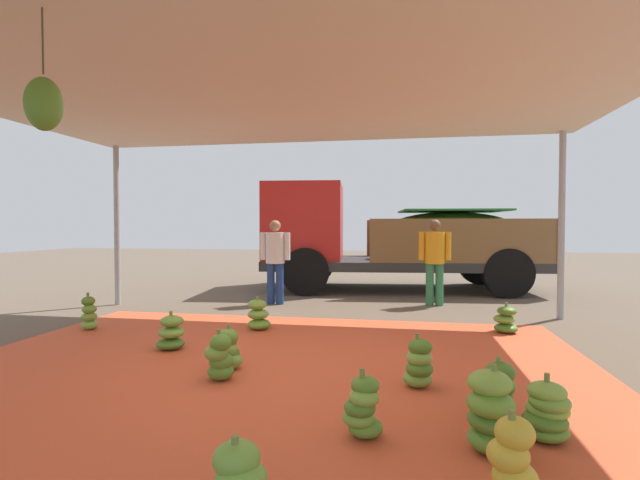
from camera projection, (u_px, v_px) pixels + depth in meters
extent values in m
plane|color=brown|center=(317.00, 314.00, 7.59)|extent=(40.00, 40.00, 0.00)
cube|color=#D1512D|center=(264.00, 370.00, 4.64)|extent=(6.72, 5.31, 0.01)
cylinder|color=#9EA0A5|center=(117.00, 226.00, 8.50)|extent=(0.10, 0.10, 2.91)
cylinder|color=#9EA0A5|center=(562.00, 226.00, 7.19)|extent=(0.10, 0.10, 2.91)
cube|color=beige|center=(263.00, 74.00, 4.55)|extent=(8.00, 7.00, 0.06)
cylinder|color=#4C422D|center=(43.00, 41.00, 3.11)|extent=(0.01, 0.01, 0.44)
ellipsoid|color=#518428|center=(44.00, 104.00, 3.12)|extent=(0.24, 0.24, 0.36)
ellipsoid|color=#477523|center=(170.00, 343.00, 5.41)|extent=(0.42, 0.42, 0.13)
ellipsoid|color=#75A83D|center=(172.00, 332.00, 5.41)|extent=(0.42, 0.42, 0.13)
ellipsoid|color=#6B9E38|center=(172.00, 321.00, 5.40)|extent=(0.34, 0.34, 0.13)
cylinder|color=olive|center=(171.00, 316.00, 5.39)|extent=(0.04, 0.04, 0.12)
ellipsoid|color=#75A83D|center=(90.00, 325.00, 6.44)|extent=(0.29, 0.29, 0.13)
ellipsoid|color=#6B9E38|center=(89.00, 317.00, 6.44)|extent=(0.29, 0.29, 0.13)
ellipsoid|color=#6B9E38|center=(89.00, 309.00, 6.44)|extent=(0.27, 0.27, 0.13)
ellipsoid|color=#518428|center=(88.00, 301.00, 6.44)|extent=(0.21, 0.21, 0.13)
cylinder|color=olive|center=(88.00, 297.00, 6.42)|extent=(0.04, 0.04, 0.12)
ellipsoid|color=#6B9E38|center=(241.00, 479.00, 2.18)|extent=(0.29, 0.29, 0.17)
ellipsoid|color=#6B9E38|center=(237.00, 459.00, 2.20)|extent=(0.30, 0.30, 0.17)
cylinder|color=olive|center=(235.00, 448.00, 2.18)|extent=(0.04, 0.04, 0.12)
ellipsoid|color=#6B9E38|center=(417.00, 378.00, 4.15)|extent=(0.29, 0.29, 0.15)
ellipsoid|color=#477523|center=(419.00, 369.00, 4.12)|extent=(0.34, 0.34, 0.15)
ellipsoid|color=#75A83D|center=(419.00, 358.00, 4.12)|extent=(0.32, 0.32, 0.15)
ellipsoid|color=#477523|center=(420.00, 347.00, 4.13)|extent=(0.25, 0.25, 0.15)
cylinder|color=olive|center=(417.00, 340.00, 4.13)|extent=(0.04, 0.04, 0.12)
ellipsoid|color=gold|center=(515.00, 478.00, 2.29)|extent=(0.31, 0.31, 0.16)
ellipsoid|color=gold|center=(508.00, 455.00, 2.29)|extent=(0.29, 0.29, 0.16)
ellipsoid|color=gold|center=(515.00, 433.00, 2.28)|extent=(0.20, 0.20, 0.16)
cylinder|color=olive|center=(512.00, 422.00, 2.27)|extent=(0.04, 0.04, 0.12)
ellipsoid|color=#6B9E38|center=(230.00, 361.00, 4.67)|extent=(0.27, 0.27, 0.16)
ellipsoid|color=#477523|center=(228.00, 354.00, 4.70)|extent=(0.31, 0.31, 0.16)
ellipsoid|color=#75A83D|center=(226.00, 349.00, 4.67)|extent=(0.28, 0.28, 0.16)
ellipsoid|color=#477523|center=(226.00, 342.00, 4.68)|extent=(0.30, 0.30, 0.16)
ellipsoid|color=#60932D|center=(228.00, 337.00, 4.67)|extent=(0.28, 0.28, 0.16)
cylinder|color=olive|center=(229.00, 331.00, 4.67)|extent=(0.04, 0.04, 0.12)
ellipsoid|color=#518428|center=(365.00, 427.00, 3.16)|extent=(0.34, 0.34, 0.13)
ellipsoid|color=#6B9E38|center=(359.00, 417.00, 3.15)|extent=(0.28, 0.28, 0.13)
ellipsoid|color=#477523|center=(360.00, 408.00, 3.14)|extent=(0.27, 0.27, 0.13)
ellipsoid|color=#75A83D|center=(364.00, 397.00, 3.14)|extent=(0.27, 0.27, 0.13)
ellipsoid|color=#518428|center=(365.00, 385.00, 3.16)|extent=(0.27, 0.27, 0.13)
cylinder|color=olive|center=(362.00, 377.00, 3.15)|extent=(0.04, 0.04, 0.12)
ellipsoid|color=#518428|center=(494.00, 439.00, 2.95)|extent=(0.46, 0.46, 0.16)
ellipsoid|color=#477523|center=(493.00, 420.00, 2.96)|extent=(0.44, 0.44, 0.16)
ellipsoid|color=#60932D|center=(491.00, 404.00, 2.91)|extent=(0.42, 0.42, 0.16)
ellipsoid|color=#75A83D|center=(490.00, 383.00, 2.94)|extent=(0.34, 0.34, 0.16)
cylinder|color=olive|center=(494.00, 374.00, 2.93)|extent=(0.04, 0.04, 0.12)
ellipsoid|color=#60932D|center=(259.00, 324.00, 6.45)|extent=(0.37, 0.37, 0.14)
ellipsoid|color=#75A83D|center=(258.00, 314.00, 6.47)|extent=(0.41, 0.41, 0.14)
ellipsoid|color=#75A83D|center=(257.00, 305.00, 6.47)|extent=(0.35, 0.35, 0.14)
cylinder|color=olive|center=(257.00, 301.00, 6.45)|extent=(0.04, 0.04, 0.12)
ellipsoid|color=#477523|center=(506.00, 328.00, 6.25)|extent=(0.43, 0.43, 0.12)
ellipsoid|color=#6B9E38|center=(504.00, 319.00, 6.29)|extent=(0.35, 0.35, 0.12)
ellipsoid|color=#477523|center=(507.00, 311.00, 6.26)|extent=(0.30, 0.30, 0.12)
cylinder|color=olive|center=(506.00, 307.00, 6.25)|extent=(0.04, 0.04, 0.12)
ellipsoid|color=#518428|center=(221.00, 371.00, 4.33)|extent=(0.25, 0.25, 0.16)
ellipsoid|color=#518428|center=(221.00, 361.00, 4.34)|extent=(0.27, 0.27, 0.16)
ellipsoid|color=#6B9E38|center=(216.00, 353.00, 4.29)|extent=(0.24, 0.24, 0.16)
ellipsoid|color=#518428|center=(221.00, 343.00, 4.28)|extent=(0.23, 0.23, 0.16)
cylinder|color=olive|center=(219.00, 336.00, 4.30)|extent=(0.04, 0.04, 0.12)
ellipsoid|color=#477523|center=(494.00, 407.00, 3.47)|extent=(0.36, 0.36, 0.16)
ellipsoid|color=#60932D|center=(496.00, 395.00, 3.48)|extent=(0.35, 0.35, 0.16)
ellipsoid|color=#60932D|center=(499.00, 385.00, 3.43)|extent=(0.32, 0.32, 0.16)
ellipsoid|color=#477523|center=(500.00, 372.00, 3.46)|extent=(0.27, 0.27, 0.16)
cylinder|color=olive|center=(498.00, 365.00, 3.45)|extent=(0.04, 0.04, 0.12)
ellipsoid|color=#518428|center=(545.00, 430.00, 3.12)|extent=(0.33, 0.33, 0.13)
ellipsoid|color=#477523|center=(545.00, 420.00, 3.12)|extent=(0.36, 0.36, 0.13)
ellipsoid|color=#75A83D|center=(548.00, 409.00, 3.15)|extent=(0.34, 0.34, 0.13)
ellipsoid|color=#6B9E38|center=(550.00, 402.00, 3.11)|extent=(0.30, 0.30, 0.13)
ellipsoid|color=#75A83D|center=(547.00, 392.00, 3.12)|extent=(0.33, 0.33, 0.13)
cylinder|color=olive|center=(547.00, 382.00, 3.13)|extent=(0.04, 0.04, 0.12)
cube|color=#2D2D2D|center=(400.00, 263.00, 10.59)|extent=(6.25, 2.94, 0.20)
cube|color=red|center=(305.00, 222.00, 10.73)|extent=(1.90, 2.33, 1.70)
cube|color=#232D38|center=(269.00, 207.00, 10.78)|extent=(0.21, 1.89, 0.75)
cube|color=brown|center=(463.00, 241.00, 9.34)|extent=(3.74, 0.44, 0.90)
cube|color=brown|center=(442.00, 238.00, 11.62)|extent=(3.74, 0.44, 0.90)
cube|color=brown|center=(535.00, 239.00, 10.34)|extent=(0.31, 2.37, 0.90)
ellipsoid|color=#477523|center=(451.00, 235.00, 10.48)|extent=(3.48, 2.30, 1.07)
cube|color=#237533|center=(452.00, 211.00, 10.46)|extent=(2.41, 2.01, 0.04)
cylinder|color=black|center=(305.00, 272.00, 9.67)|extent=(1.02, 0.38, 1.00)
cylinder|color=black|center=(315.00, 263.00, 11.83)|extent=(1.02, 0.38, 1.00)
cylinder|color=black|center=(508.00, 273.00, 9.35)|extent=(1.02, 0.38, 1.00)
cylinder|color=black|center=(479.00, 264.00, 11.51)|extent=(1.02, 0.38, 1.00)
cylinder|color=#337A4C|center=(430.00, 284.00, 8.46)|extent=(0.14, 0.14, 0.77)
cylinder|color=#337A4C|center=(439.00, 285.00, 8.43)|extent=(0.14, 0.14, 0.77)
cylinder|color=orange|center=(435.00, 248.00, 8.43)|extent=(0.35, 0.35, 0.57)
cylinder|color=orange|center=(422.00, 246.00, 8.46)|extent=(0.11, 0.11, 0.51)
cylinder|color=orange|center=(448.00, 246.00, 8.38)|extent=(0.11, 0.11, 0.51)
sphere|color=brown|center=(435.00, 225.00, 8.41)|extent=(0.21, 0.21, 0.21)
cylinder|color=navy|center=(271.00, 284.00, 8.61)|extent=(0.14, 0.14, 0.76)
cylinder|color=navy|center=(280.00, 284.00, 8.58)|extent=(0.14, 0.14, 0.76)
cylinder|color=silver|center=(275.00, 248.00, 8.58)|extent=(0.35, 0.35, 0.57)
cylinder|color=silver|center=(263.00, 246.00, 8.62)|extent=(0.11, 0.11, 0.51)
cylinder|color=silver|center=(287.00, 246.00, 8.54)|extent=(0.11, 0.11, 0.51)
sphere|color=#936B4C|center=(275.00, 226.00, 8.57)|extent=(0.21, 0.21, 0.21)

